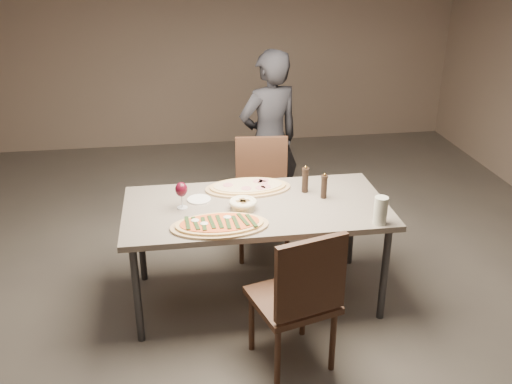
{
  "coord_description": "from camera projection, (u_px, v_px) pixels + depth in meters",
  "views": [
    {
      "loc": [
        -0.52,
        -3.48,
        2.44
      ],
      "look_at": [
        0.0,
        0.0,
        0.85
      ],
      "focal_mm": 40.0,
      "sensor_mm": 36.0,
      "label": 1
    }
  ],
  "objects": [
    {
      "name": "room",
      "position": [
        256.0,
        113.0,
        3.63
      ],
      "size": [
        7.0,
        7.0,
        7.0
      ],
      "color": "#534E48",
      "rests_on": "ground"
    },
    {
      "name": "dining_table",
      "position": [
        256.0,
        213.0,
        3.92
      ],
      "size": [
        1.8,
        0.9,
        0.75
      ],
      "color": "slate",
      "rests_on": "ground"
    },
    {
      "name": "zucchini_pizza",
      "position": [
        220.0,
        225.0,
        3.6
      ],
      "size": [
        0.63,
        0.35,
        0.05
      ],
      "rotation": [
        0.0,
        0.0,
        -0.32
      ],
      "color": "tan",
      "rests_on": "dining_table"
    },
    {
      "name": "ham_pizza",
      "position": [
        248.0,
        187.0,
        4.14
      ],
      "size": [
        0.62,
        0.35,
        0.04
      ],
      "rotation": [
        0.0,
        0.0,
        0.14
      ],
      "color": "tan",
      "rests_on": "dining_table"
    },
    {
      "name": "bread_basket",
      "position": [
        243.0,
        204.0,
        3.83
      ],
      "size": [
        0.19,
        0.19,
        0.07
      ],
      "rotation": [
        0.0,
        0.0,
        0.26
      ],
      "color": "beige",
      "rests_on": "dining_table"
    },
    {
      "name": "oil_dish",
      "position": [
        247.0,
        190.0,
        4.11
      ],
      "size": [
        0.14,
        0.14,
        0.02
      ],
      "rotation": [
        0.0,
        0.0,
        -0.31
      ],
      "color": "white",
      "rests_on": "dining_table"
    },
    {
      "name": "pepper_mill_left",
      "position": [
        305.0,
        180.0,
        4.06
      ],
      "size": [
        0.05,
        0.05,
        0.2
      ],
      "rotation": [
        0.0,
        0.0,
        0.36
      ],
      "color": "black",
      "rests_on": "dining_table"
    },
    {
      "name": "pepper_mill_right",
      "position": [
        324.0,
        186.0,
        3.97
      ],
      "size": [
        0.05,
        0.05,
        0.19
      ],
      "rotation": [
        0.0,
        0.0,
        -0.2
      ],
      "color": "black",
      "rests_on": "dining_table"
    },
    {
      "name": "carafe",
      "position": [
        381.0,
        210.0,
        3.62
      ],
      "size": [
        0.09,
        0.09,
        0.18
      ],
      "rotation": [
        0.0,
        0.0,
        0.26
      ],
      "color": "silver",
      "rests_on": "dining_table"
    },
    {
      "name": "wine_glass",
      "position": [
        181.0,
        190.0,
        3.81
      ],
      "size": [
        0.08,
        0.08,
        0.19
      ],
      "rotation": [
        0.0,
        0.0,
        0.27
      ],
      "color": "silver",
      "rests_on": "dining_table"
    },
    {
      "name": "side_plate",
      "position": [
        199.0,
        199.0,
        3.97
      ],
      "size": [
        0.17,
        0.17,
        0.01
      ],
      "rotation": [
        0.0,
        0.0,
        0.1
      ],
      "color": "white",
      "rests_on": "dining_table"
    },
    {
      "name": "chair_near",
      "position": [
        300.0,
        295.0,
        3.3
      ],
      "size": [
        0.56,
        0.56,
        0.96
      ],
      "rotation": [
        0.0,
        0.0,
        0.28
      ],
      "color": "#3E261A",
      "rests_on": "ground"
    },
    {
      "name": "chair_far",
      "position": [
        262.0,
        190.0,
        4.68
      ],
      "size": [
        0.49,
        0.49,
        0.95
      ],
      "rotation": [
        0.0,
        0.0,
        3.05
      ],
      "color": "#3E261A",
      "rests_on": "ground"
    },
    {
      "name": "diner",
      "position": [
        269.0,
        141.0,
        4.98
      ],
      "size": [
        0.68,
        0.56,
        1.59
      ],
      "primitive_type": "imported",
      "rotation": [
        0.0,
        0.0,
        3.5
      ],
      "color": "black",
      "rests_on": "ground"
    }
  ]
}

